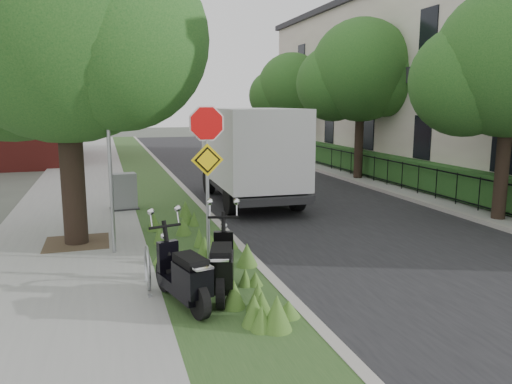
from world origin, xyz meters
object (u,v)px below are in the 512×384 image
(scooter_near, at_px, (222,272))
(box_truck, at_px, (251,151))
(utility_cabinet, at_px, (124,192))
(scooter_far, at_px, (186,282))
(sign_assembly, at_px, (207,152))

(scooter_near, distance_m, box_truck, 8.54)
(scooter_near, relative_size, utility_cabinet, 1.71)
(utility_cabinet, bearing_deg, scooter_far, -85.62)
(scooter_far, height_order, utility_cabinet, utility_cabinet)
(box_truck, bearing_deg, scooter_near, -109.57)
(sign_assembly, distance_m, scooter_near, 2.60)
(box_truck, bearing_deg, sign_assembly, -113.68)
(scooter_far, distance_m, utility_cabinet, 7.89)
(sign_assembly, relative_size, scooter_near, 1.75)
(box_truck, bearing_deg, utility_cabinet, -174.56)
(sign_assembly, distance_m, scooter_far, 2.93)
(sign_assembly, xyz_separation_m, box_truck, (2.66, 6.07, -0.61))
(box_truck, distance_m, utility_cabinet, 4.22)
(scooter_near, relative_size, box_truck, 0.31)
(box_truck, relative_size, utility_cabinet, 5.45)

